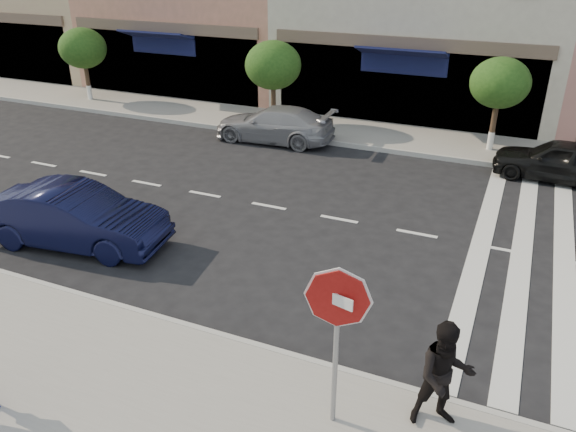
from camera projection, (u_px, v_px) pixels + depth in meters
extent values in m
plane|color=black|center=(274.00, 301.00, 11.12)|extent=(120.00, 120.00, 0.00)
cube|color=gray|center=(402.00, 138.00, 20.15)|extent=(60.00, 3.00, 0.15)
cylinder|color=#473323|center=(88.00, 80.00, 24.62)|extent=(0.18, 0.18, 1.65)
cylinder|color=silver|center=(90.00, 92.00, 24.85)|extent=(0.20, 0.20, 0.60)
ellipsoid|color=#1E4212|center=(83.00, 48.00, 24.02)|extent=(2.00, 2.00, 1.70)
cylinder|color=#473323|center=(274.00, 102.00, 21.40)|extent=(0.18, 0.18, 1.60)
cylinder|color=silver|center=(274.00, 114.00, 21.62)|extent=(0.20, 0.20, 0.60)
ellipsoid|color=#1E4212|center=(273.00, 65.00, 20.80)|extent=(2.10, 2.10, 1.79)
cylinder|color=#473323|center=(493.00, 125.00, 18.51)|extent=(0.18, 0.18, 1.71)
cylinder|color=silver|center=(491.00, 141.00, 18.75)|extent=(0.20, 0.20, 0.60)
ellipsoid|color=#1E4212|center=(500.00, 83.00, 17.90)|extent=(1.90, 1.90, 1.62)
cylinder|color=gray|center=(336.00, 356.00, 7.65)|extent=(0.09, 0.09, 2.33)
cylinder|color=white|center=(338.00, 298.00, 7.23)|extent=(0.89, 0.23, 0.91)
cylinder|color=#9E1411|center=(338.00, 299.00, 7.21)|extent=(0.83, 0.23, 0.85)
cube|color=white|center=(337.00, 300.00, 7.19)|extent=(0.47, 0.13, 0.17)
imported|color=black|center=(445.00, 376.00, 7.76)|extent=(1.02, 0.93, 1.70)
imported|color=black|center=(75.00, 217.00, 12.92)|extent=(4.47, 2.08, 1.42)
imported|color=gray|center=(274.00, 124.00, 19.85)|extent=(4.35, 1.90, 1.24)
imported|color=black|center=(559.00, 160.00, 16.53)|extent=(3.77, 1.75, 1.25)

